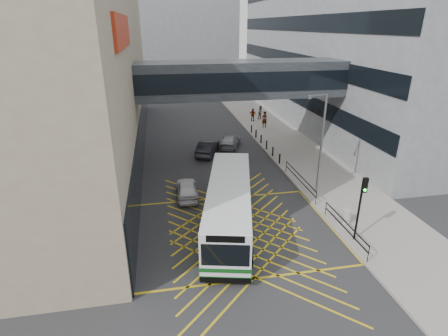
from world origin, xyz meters
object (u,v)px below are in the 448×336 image
car_white (187,188)px  pedestrian_b (261,112)px  traffic_light (361,200)px  litter_bin (346,216)px  car_dark (208,148)px  pedestrian_a (264,119)px  car_silver (230,141)px  bus (229,204)px  pedestrian_c (253,115)px  street_lamp (320,139)px

car_white → pedestrian_b: bearing=-117.9°
traffic_light → litter_bin: 2.91m
car_dark → pedestrian_a: 11.37m
car_dark → car_silver: (2.60, 1.79, -0.05)m
bus → pedestrian_b: 27.21m
car_dark → pedestrian_c: bearing=-102.7°
pedestrian_a → pedestrian_b: (0.73, 4.06, -0.11)m
car_silver → litter_bin: 16.93m
car_white → car_dark: car_dark is taller
bus → street_lamp: (7.22, 3.31, 2.73)m
car_dark → car_silver: 3.16m
car_white → litter_bin: size_ratio=4.46×
pedestrian_a → car_silver: bearing=35.1°
car_white → traffic_light: bearing=141.1°
car_white → pedestrian_c: bearing=-116.1°
litter_bin → pedestrian_a: size_ratio=0.48×
traffic_light → pedestrian_a: bearing=94.1°
street_lamp → pedestrian_b: street_lamp is taller
car_dark → pedestrian_a: (8.13, 7.93, 0.43)m
pedestrian_b → pedestrian_c: size_ratio=1.06×
pedestrian_b → pedestrian_a: bearing=-125.5°
street_lamp → litter_bin: (0.14, -4.41, -3.75)m
street_lamp → pedestrian_a: 18.49m
car_white → car_silver: bearing=-115.7°
pedestrian_c → litter_bin: bearing=119.8°
car_dark → litter_bin: (6.77, -14.62, -0.08)m
car_dark → car_silver: bearing=-123.9°
bus → traffic_light: traffic_light is taller
pedestrian_a → pedestrian_c: 3.21m
car_dark → car_silver: car_dark is taller
street_lamp → car_silver: bearing=92.2°
traffic_light → litter_bin: bearing=85.1°
car_silver → pedestrian_b: 11.98m
car_white → pedestrian_c: 22.40m
bus → street_lamp: street_lamp is taller
car_white → street_lamp: size_ratio=0.57×
traffic_light → pedestrian_b: bearing=93.3°
car_white → litter_bin: bearing=150.0°
pedestrian_c → bus: bearing=103.2°
bus → pedestrian_b: bus is taller
traffic_light → pedestrian_a: traffic_light is taller
traffic_light → pedestrian_b: size_ratio=2.30×
pedestrian_a → bus: bearing=54.9°
traffic_light → pedestrian_c: size_ratio=2.44×
litter_bin → pedestrian_c: bearing=88.3°
street_lamp → litter_bin: size_ratio=7.89×
bus → car_dark: 13.56m
bus → pedestrian_c: (8.12, 24.60, -0.66)m
car_white → car_dark: (2.80, 8.78, 0.04)m
bus → pedestrian_c: size_ratio=6.78×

